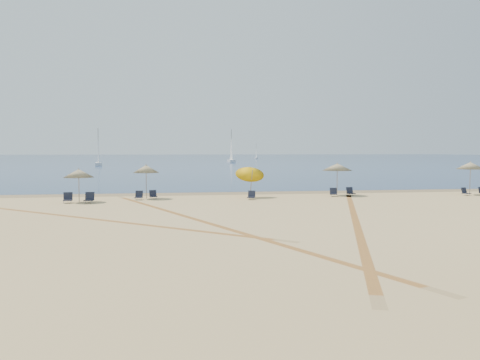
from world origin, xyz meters
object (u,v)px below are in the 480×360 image
at_px(chair_2, 68,198).
at_px(chair_9, 465,192).
at_px(umbrella_5, 470,166).
at_px(chair_5, 153,195).
at_px(chair_8, 350,192).
at_px(umbrella_1, 79,173).
at_px(umbrella_4, 337,167).
at_px(umbrella_2, 146,169).
at_px(sailboat_0, 231,152).
at_px(chair_6, 251,196).
at_px(chair_7, 333,193).
at_px(chair_4, 139,196).
at_px(sailboat_1, 256,154).
at_px(sailboat_2, 98,154).
at_px(umbrella_3, 250,171).
at_px(chair_3, 89,198).

relative_size(chair_2, chair_9, 1.05).
relative_size(umbrella_5, chair_5, 3.87).
distance_m(chair_2, chair_8, 20.44).
relative_size(umbrella_1, chair_5, 3.35).
relative_size(umbrella_4, umbrella_5, 0.97).
bearing_deg(umbrella_1, umbrella_2, 22.25).
xyz_separation_m(chair_5, chair_8, (14.85, 0.15, 0.01)).
height_order(umbrella_5, chair_2, umbrella_5).
bearing_deg(sailboat_0, umbrella_5, -88.44).
xyz_separation_m(chair_6, chair_9, (16.82, 0.64, -0.01)).
distance_m(chair_7, chair_8, 1.53).
height_order(chair_4, sailboat_1, sailboat_1).
bearing_deg(sailboat_2, umbrella_3, -82.74).
height_order(umbrella_2, chair_8, umbrella_2).
bearing_deg(sailboat_0, umbrella_4, -93.84).
xyz_separation_m(umbrella_3, sailboat_2, (-21.25, 83.66, 0.70)).
bearing_deg(chair_2, sailboat_2, 89.19).
bearing_deg(chair_5, chair_6, -24.06).
xyz_separation_m(umbrella_2, umbrella_3, (7.50, -0.36, -0.19)).
distance_m(umbrella_4, chair_4, 15.10).
bearing_deg(chair_8, umbrella_4, 142.55).
relative_size(chair_4, sailboat_2, 0.08).
bearing_deg(umbrella_5, chair_7, 178.12).
relative_size(chair_5, sailboat_2, 0.08).
xyz_separation_m(chair_7, chair_9, (10.30, -0.78, -0.02)).
bearing_deg(chair_3, chair_9, 7.15).
xyz_separation_m(umbrella_5, chair_2, (-29.80, -1.43, -1.96)).
xyz_separation_m(umbrella_3, chair_8, (7.84, 0.25, -1.65)).
relative_size(chair_4, sailboat_1, 0.11).
relative_size(chair_2, sailboat_1, 0.11).
xyz_separation_m(umbrella_1, chair_8, (19.69, 1.67, -1.64)).
relative_size(umbrella_3, umbrella_5, 1.03).
relative_size(umbrella_3, chair_3, 3.67).
xyz_separation_m(chair_4, chair_7, (14.34, 0.37, 0.00)).
height_order(umbrella_4, umbrella_5, umbrella_5).
relative_size(umbrella_2, sailboat_1, 0.39).
bearing_deg(chair_6, chair_3, -158.17).
bearing_deg(sailboat_0, chair_8, -93.36).
relative_size(umbrella_1, chair_3, 3.08).
xyz_separation_m(chair_2, chair_3, (1.39, -0.21, 0.01)).
height_order(umbrella_3, chair_4, umbrella_3).
xyz_separation_m(chair_8, sailboat_2, (-29.09, 83.41, 2.35)).
height_order(chair_5, sailboat_1, sailboat_1).
xyz_separation_m(umbrella_4, chair_8, (0.89, -0.49, -1.90)).
distance_m(umbrella_1, umbrella_3, 11.94).
height_order(chair_8, sailboat_1, sailboat_1).
bearing_deg(sailboat_1, chair_9, -90.01).
distance_m(chair_3, sailboat_1, 178.85).
xyz_separation_m(chair_6, chair_8, (8.01, 1.78, 0.01)).
height_order(chair_3, sailboat_1, sailboat_1).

